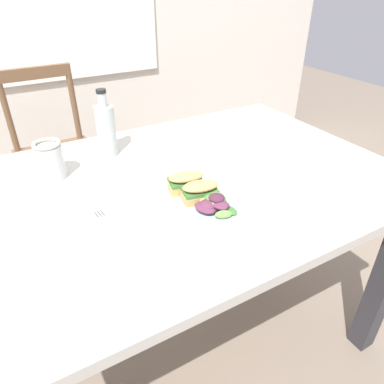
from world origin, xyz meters
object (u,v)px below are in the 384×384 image
at_px(plate_lunch, 199,203).
at_px(sandwich_half_back, 186,181).
at_px(sandwich_half_front, 200,191).
at_px(fork_on_napkin, 109,225).
at_px(mason_jar_iced_tea, 50,162).
at_px(chair_wooden_far, 56,153).
at_px(dining_table, 180,211).
at_px(bottle_cold_brew, 106,132).

height_order(plate_lunch, sandwich_half_back, sandwich_half_back).
bearing_deg(sandwich_half_back, sandwich_half_front, -81.84).
relative_size(sandwich_half_front, sandwich_half_back, 1.00).
height_order(sandwich_half_front, fork_on_napkin, sandwich_half_front).
bearing_deg(mason_jar_iced_tea, sandwich_half_back, -42.11).
relative_size(chair_wooden_far, sandwich_half_front, 7.98).
bearing_deg(mason_jar_iced_tea, chair_wooden_far, 81.93).
height_order(dining_table, sandwich_half_back, sandwich_half_back).
xyz_separation_m(chair_wooden_far, mason_jar_iced_tea, (-0.12, -0.83, 0.35)).
bearing_deg(mason_jar_iced_tea, bottle_cold_brew, 19.95).
relative_size(sandwich_half_back, bottle_cold_brew, 0.48).
distance_m(dining_table, fork_on_napkin, 0.31).
height_order(fork_on_napkin, mason_jar_iced_tea, mason_jar_iced_tea).
distance_m(dining_table, plate_lunch, 0.19).
xyz_separation_m(plate_lunch, sandwich_half_back, (-0.00, 0.07, 0.03)).
xyz_separation_m(plate_lunch, mason_jar_iced_tea, (-0.31, 0.35, 0.05)).
bearing_deg(bottle_cold_brew, chair_wooden_far, 96.45).
bearing_deg(plate_lunch, fork_on_napkin, 173.48).
xyz_separation_m(chair_wooden_far, fork_on_napkin, (-0.05, -1.15, 0.30)).
relative_size(sandwich_half_front, bottle_cold_brew, 0.48).
distance_m(plate_lunch, mason_jar_iced_tea, 0.47).
height_order(dining_table, mason_jar_iced_tea, mason_jar_iced_tea).
relative_size(sandwich_half_front, mason_jar_iced_tea, 0.92).
relative_size(plate_lunch, mason_jar_iced_tea, 2.22).
distance_m(fork_on_napkin, mason_jar_iced_tea, 0.34).
bearing_deg(mason_jar_iced_tea, sandwich_half_front, -47.09).
relative_size(plate_lunch, sandwich_half_front, 2.41).
distance_m(dining_table, mason_jar_iced_tea, 0.42).
distance_m(chair_wooden_far, mason_jar_iced_tea, 0.90).
height_order(chair_wooden_far, fork_on_napkin, chair_wooden_far).
distance_m(chair_wooden_far, bottle_cold_brew, 0.84).
distance_m(chair_wooden_far, sandwich_half_back, 1.17).
bearing_deg(chair_wooden_far, plate_lunch, -80.59).
bearing_deg(chair_wooden_far, fork_on_napkin, -92.52).
height_order(dining_table, chair_wooden_far, chair_wooden_far).
xyz_separation_m(dining_table, plate_lunch, (-0.02, -0.15, 0.12)).
height_order(dining_table, fork_on_napkin, fork_on_napkin).
bearing_deg(dining_table, plate_lunch, -96.10).
distance_m(sandwich_half_front, fork_on_napkin, 0.26).
height_order(chair_wooden_far, bottle_cold_brew, bottle_cold_brew).
height_order(sandwich_half_back, mason_jar_iced_tea, mason_jar_iced_tea).
bearing_deg(fork_on_napkin, dining_table, 24.23).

